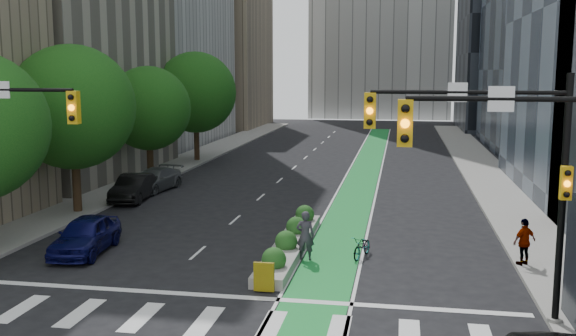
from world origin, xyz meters
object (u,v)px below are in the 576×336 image
at_px(median_planter, 291,242).
at_px(cyclist, 305,236).
at_px(bicycle, 362,247).
at_px(parked_car_left_near, 86,235).
at_px(parked_car_left_mid, 134,188).
at_px(pedestrian_far, 524,242).
at_px(parked_car_left_far, 154,180).

xyz_separation_m(median_planter, cyclist, (0.80, -1.22, 0.61)).
distance_m(median_planter, bicycle, 3.04).
height_order(cyclist, parked_car_left_near, cyclist).
height_order(parked_car_left_mid, pedestrian_far, pedestrian_far).
bearing_deg(pedestrian_far, parked_car_left_mid, -61.03).
distance_m(median_planter, pedestrian_far, 9.17).
relative_size(parked_car_left_mid, pedestrian_far, 2.56).
relative_size(bicycle, parked_car_left_mid, 0.37).
bearing_deg(bicycle, cyclist, -145.18).
bearing_deg(parked_car_left_far, cyclist, -41.04).
bearing_deg(cyclist, parked_car_left_near, 2.40).
bearing_deg(cyclist, parked_car_left_mid, -42.40).
xyz_separation_m(parked_car_left_near, parked_car_left_mid, (-2.50, 10.55, -0.01)).
distance_m(parked_car_left_near, pedestrian_far, 17.33).
bearing_deg(parked_car_left_near, pedestrian_far, -2.31).
distance_m(median_planter, parked_car_left_near, 8.42).
bearing_deg(pedestrian_far, parked_car_left_far, -67.98).
bearing_deg(parked_car_left_far, bicycle, -34.40).
relative_size(parked_car_left_mid, parked_car_left_far, 0.95).
bearing_deg(cyclist, bicycle, -163.35).
bearing_deg(pedestrian_far, bicycle, -38.98).
relative_size(cyclist, parked_car_left_far, 0.41).
height_order(median_planter, pedestrian_far, pedestrian_far).
bearing_deg(parked_car_left_mid, median_planter, -44.74).
bearing_deg(bicycle, parked_car_left_far, 154.50).
bearing_deg(parked_car_left_far, parked_car_left_near, -72.03).
bearing_deg(median_planter, parked_car_left_far, 132.05).
xyz_separation_m(cyclist, parked_car_left_mid, (-11.50, 9.91, -0.23)).
bearing_deg(parked_car_left_mid, pedestrian_far, -31.49).
distance_m(bicycle, pedestrian_far, 6.14).
bearing_deg(cyclist, parked_car_left_far, -50.31).
bearing_deg(parked_car_left_mid, bicycle, -39.49).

